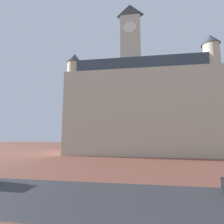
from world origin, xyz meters
name	(u,v)px	position (x,y,z in m)	size (l,w,h in m)	color
ground_plane	(116,187)	(0.00, 10.00, 0.00)	(120.00, 120.00, 0.00)	brown
street_asphalt_strip	(111,199)	(0.00, 7.60, 0.00)	(120.00, 6.63, 0.00)	#38383D
landmark_building	(139,105)	(2.44, 30.94, 9.90)	(29.61, 10.37, 33.68)	beige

